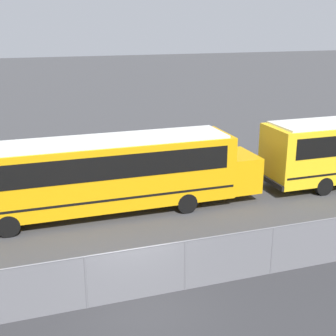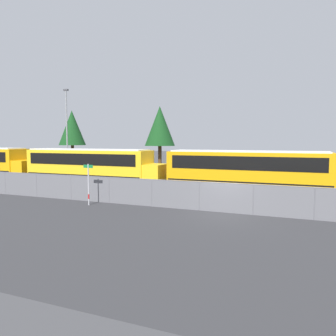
{
  "view_description": "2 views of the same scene",
  "coord_description": "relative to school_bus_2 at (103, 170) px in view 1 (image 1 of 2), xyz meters",
  "views": [
    {
      "loc": [
        -3.08,
        -12.06,
        8.14
      ],
      "look_at": [
        3.23,
        6.68,
        1.85
      ],
      "focal_mm": 50.0,
      "sensor_mm": 36.0,
      "label": 1
    },
    {
      "loc": [
        3.91,
        -18.17,
        4.09
      ],
      "look_at": [
        -6.26,
        6.72,
        1.83
      ],
      "focal_mm": 35.0,
      "sensor_mm": 36.0,
      "label": 2
    }
  ],
  "objects": [
    {
      "name": "ground_plane",
      "position": [
        -0.36,
        -6.93,
        -1.95
      ],
      "size": [
        200.0,
        200.0,
        0.0
      ],
      "primitive_type": "plane",
      "color": "#424244"
    },
    {
      "name": "fence",
      "position": [
        -0.36,
        -6.94,
        -1.08
      ],
      "size": [
        83.01,
        0.07,
        1.72
      ],
      "color": "#9EA0A5",
      "rests_on": "ground_plane"
    },
    {
      "name": "school_bus_2",
      "position": [
        0.0,
        0.0,
        0.0
      ],
      "size": [
        13.6,
        2.61,
        3.33
      ],
      "color": "orange",
      "rests_on": "ground_plane"
    }
  ]
}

